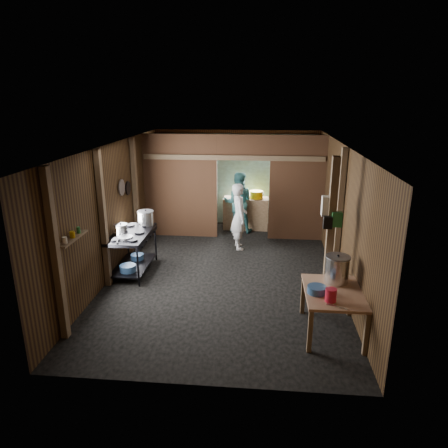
# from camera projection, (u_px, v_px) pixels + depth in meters

# --- Properties ---
(floor) EXTENTS (4.50, 7.00, 0.00)m
(floor) POSITION_uv_depth(u_px,v_px,m) (225.00, 272.00, 8.49)
(floor) COLOR black
(floor) RESTS_ON ground
(ceiling) EXTENTS (4.50, 7.00, 0.00)m
(ceiling) POSITION_uv_depth(u_px,v_px,m) (225.00, 145.00, 7.70)
(ceiling) COLOR #48443D
(ceiling) RESTS_ON ground
(wall_back) EXTENTS (4.50, 0.00, 2.60)m
(wall_back) POSITION_uv_depth(u_px,v_px,m) (236.00, 177.00, 11.42)
(wall_back) COLOR #483116
(wall_back) RESTS_ON ground
(wall_front) EXTENTS (4.50, 0.00, 2.60)m
(wall_front) POSITION_uv_depth(u_px,v_px,m) (198.00, 292.00, 4.77)
(wall_front) COLOR #483116
(wall_front) RESTS_ON ground
(wall_left) EXTENTS (0.00, 7.00, 2.60)m
(wall_left) POSITION_uv_depth(u_px,v_px,m) (115.00, 209.00, 8.29)
(wall_left) COLOR #483116
(wall_left) RESTS_ON ground
(wall_right) EXTENTS (0.00, 7.00, 2.60)m
(wall_right) POSITION_uv_depth(u_px,v_px,m) (341.00, 214.00, 7.89)
(wall_right) COLOR #483116
(wall_right) RESTS_ON ground
(partition_left) EXTENTS (1.85, 0.10, 2.60)m
(partition_left) POSITION_uv_depth(u_px,v_px,m) (181.00, 186.00, 10.30)
(partition_left) COLOR #4C2D1B
(partition_left) RESTS_ON floor
(partition_right) EXTENTS (1.35, 0.10, 2.60)m
(partition_right) POSITION_uv_depth(u_px,v_px,m) (297.00, 189.00, 10.04)
(partition_right) COLOR #4C2D1B
(partition_right) RESTS_ON floor
(partition_header) EXTENTS (1.30, 0.10, 0.60)m
(partition_header) POSITION_uv_depth(u_px,v_px,m) (244.00, 147.00, 9.86)
(partition_header) COLOR #4C2D1B
(partition_header) RESTS_ON wall_back
(turquoise_panel) EXTENTS (4.40, 0.06, 2.50)m
(turquoise_panel) POSITION_uv_depth(u_px,v_px,m) (236.00, 180.00, 11.37)
(turquoise_panel) COLOR #89BFBE
(turquoise_panel) RESTS_ON wall_back
(back_counter) EXTENTS (1.20, 0.50, 0.85)m
(back_counter) POSITION_uv_depth(u_px,v_px,m) (246.00, 213.00, 11.13)
(back_counter) COLOR #81664C
(back_counter) RESTS_ON floor
(wall_clock) EXTENTS (0.20, 0.03, 0.20)m
(wall_clock) POSITION_uv_depth(u_px,v_px,m) (245.00, 157.00, 11.12)
(wall_clock) COLOR silver
(wall_clock) RESTS_ON wall_back
(post_left_a) EXTENTS (0.10, 0.12, 2.60)m
(post_left_a) POSITION_uv_depth(u_px,v_px,m) (56.00, 257.00, 5.82)
(post_left_a) COLOR #81664C
(post_left_a) RESTS_ON floor
(post_left_b) EXTENTS (0.10, 0.12, 2.60)m
(post_left_b) POSITION_uv_depth(u_px,v_px,m) (103.00, 220.00, 7.53)
(post_left_b) COLOR #81664C
(post_left_b) RESTS_ON floor
(post_left_c) EXTENTS (0.10, 0.12, 2.60)m
(post_left_c) POSITION_uv_depth(u_px,v_px,m) (136.00, 195.00, 9.43)
(post_left_c) COLOR #81664C
(post_left_c) RESTS_ON floor
(post_right) EXTENTS (0.10, 0.12, 2.60)m
(post_right) POSITION_uv_depth(u_px,v_px,m) (339.00, 217.00, 7.71)
(post_right) COLOR #81664C
(post_right) RESTS_ON floor
(post_free) EXTENTS (0.12, 0.12, 2.60)m
(post_free) POSITION_uv_depth(u_px,v_px,m) (330.00, 236.00, 6.70)
(post_free) COLOR #81664C
(post_free) RESTS_ON floor
(cross_beam) EXTENTS (4.40, 0.12, 0.12)m
(cross_beam) POSITION_uv_depth(u_px,v_px,m) (233.00, 158.00, 9.91)
(cross_beam) COLOR #81664C
(cross_beam) RESTS_ON wall_left
(pan_lid_big) EXTENTS (0.03, 0.34, 0.34)m
(pan_lid_big) POSITION_uv_depth(u_px,v_px,m) (122.00, 187.00, 8.56)
(pan_lid_big) COLOR slate
(pan_lid_big) RESTS_ON wall_left
(pan_lid_small) EXTENTS (0.03, 0.30, 0.30)m
(pan_lid_small) POSITION_uv_depth(u_px,v_px,m) (128.00, 188.00, 8.97)
(pan_lid_small) COLOR black
(pan_lid_small) RESTS_ON wall_left
(wall_shelf) EXTENTS (0.14, 0.80, 0.03)m
(wall_shelf) POSITION_uv_depth(u_px,v_px,m) (73.00, 239.00, 6.26)
(wall_shelf) COLOR #81664C
(wall_shelf) RESTS_ON wall_left
(jar_white) EXTENTS (0.07, 0.07, 0.10)m
(jar_white) POSITION_uv_depth(u_px,v_px,m) (65.00, 240.00, 6.00)
(jar_white) COLOR silver
(jar_white) RESTS_ON wall_shelf
(jar_yellow) EXTENTS (0.08, 0.08, 0.10)m
(jar_yellow) POSITION_uv_depth(u_px,v_px,m) (72.00, 235.00, 6.24)
(jar_yellow) COLOR #B38904
(jar_yellow) RESTS_ON wall_shelf
(jar_green) EXTENTS (0.06, 0.06, 0.10)m
(jar_green) POSITION_uv_depth(u_px,v_px,m) (79.00, 230.00, 6.45)
(jar_green) COLOR #247135
(jar_green) RESTS_ON wall_shelf
(bag_white) EXTENTS (0.22, 0.15, 0.32)m
(bag_white) POSITION_uv_depth(u_px,v_px,m) (329.00, 206.00, 6.63)
(bag_white) COLOR silver
(bag_white) RESTS_ON post_free
(bag_green) EXTENTS (0.16, 0.12, 0.24)m
(bag_green) POSITION_uv_depth(u_px,v_px,m) (337.00, 219.00, 6.54)
(bag_green) COLOR #247135
(bag_green) RESTS_ON post_free
(bag_black) EXTENTS (0.14, 0.10, 0.20)m
(bag_black) POSITION_uv_depth(u_px,v_px,m) (328.00, 222.00, 6.55)
(bag_black) COLOR black
(bag_black) RESTS_ON post_free
(gas_range) EXTENTS (0.74, 1.44, 0.85)m
(gas_range) POSITION_uv_depth(u_px,v_px,m) (133.00, 253.00, 8.36)
(gas_range) COLOR black
(gas_range) RESTS_ON floor
(prep_table) EXTENTS (0.86, 1.18, 0.70)m
(prep_table) POSITION_uv_depth(u_px,v_px,m) (332.00, 312.00, 6.23)
(prep_table) COLOR tan
(prep_table) RESTS_ON floor
(stove_pot_large) EXTENTS (0.35, 0.35, 0.34)m
(stove_pot_large) POSITION_uv_depth(u_px,v_px,m) (146.00, 219.00, 8.66)
(stove_pot_large) COLOR silver
(stove_pot_large) RESTS_ON gas_range
(stove_pot_med) EXTENTS (0.29, 0.29, 0.23)m
(stove_pot_med) POSITION_uv_depth(u_px,v_px,m) (121.00, 230.00, 8.12)
(stove_pot_med) COLOR silver
(stove_pot_med) RESTS_ON gas_range
(frying_pan) EXTENTS (0.44, 0.58, 0.07)m
(frying_pan) POSITION_uv_depth(u_px,v_px,m) (125.00, 238.00, 7.89)
(frying_pan) COLOR slate
(frying_pan) RESTS_ON gas_range
(blue_tub_front) EXTENTS (0.32, 0.32, 0.13)m
(blue_tub_front) POSITION_uv_depth(u_px,v_px,m) (128.00, 268.00, 8.09)
(blue_tub_front) COLOR #34598B
(blue_tub_front) RESTS_ON gas_range
(blue_tub_back) EXTENTS (0.28, 0.28, 0.11)m
(blue_tub_back) POSITION_uv_depth(u_px,v_px,m) (137.00, 257.00, 8.68)
(blue_tub_back) COLOR #34598B
(blue_tub_back) RESTS_ON gas_range
(stock_pot) EXTENTS (0.51, 0.51, 0.45)m
(stock_pot) POSITION_uv_depth(u_px,v_px,m) (337.00, 270.00, 6.36)
(stock_pot) COLOR silver
(stock_pot) RESTS_ON prep_table
(wash_basin) EXTENTS (0.37, 0.37, 0.11)m
(wash_basin) POSITION_uv_depth(u_px,v_px,m) (317.00, 290.00, 6.05)
(wash_basin) COLOR #34598B
(wash_basin) RESTS_ON prep_table
(pink_bucket) EXTENTS (0.21, 0.21, 0.19)m
(pink_bucket) POSITION_uv_depth(u_px,v_px,m) (331.00, 295.00, 5.79)
(pink_bucket) COLOR red
(pink_bucket) RESTS_ON prep_table
(knife) EXTENTS (0.29, 0.16, 0.01)m
(knife) POSITION_uv_depth(u_px,v_px,m) (337.00, 307.00, 5.66)
(knife) COLOR silver
(knife) RESTS_ON prep_table
(yellow_tub) EXTENTS (0.37, 0.37, 0.20)m
(yellow_tub) POSITION_uv_depth(u_px,v_px,m) (256.00, 195.00, 10.95)
(yellow_tub) COLOR #B38904
(yellow_tub) RESTS_ON back_counter
(cook) EXTENTS (0.50, 0.65, 1.57)m
(cook) POSITION_uv_depth(u_px,v_px,m) (239.00, 216.00, 9.58)
(cook) COLOR silver
(cook) RESTS_ON floor
(worker_back) EXTENTS (0.79, 0.62, 1.60)m
(worker_back) POSITION_uv_depth(u_px,v_px,m) (238.00, 202.00, 10.75)
(worker_back) COLOR teal
(worker_back) RESTS_ON floor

